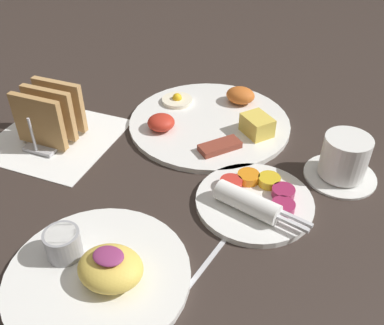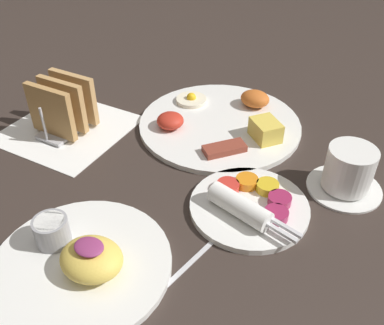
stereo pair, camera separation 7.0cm
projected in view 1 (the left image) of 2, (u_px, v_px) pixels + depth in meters
ground_plane at (127, 183)px, 0.71m from camera, size 3.00×3.00×0.00m
napkin_flat at (56, 138)px, 0.81m from camera, size 0.22×0.22×0.00m
plate_breakfast at (211, 120)px, 0.85m from camera, size 0.32×0.32×0.05m
plate_condiments at (255, 199)px, 0.66m from camera, size 0.19×0.18×0.04m
plate_foreground at (97, 270)px, 0.55m from camera, size 0.24×0.24×0.06m
toast_rack at (50, 115)px, 0.78m from camera, size 0.10×0.12×0.10m
coffee_cup at (344, 160)px, 0.70m from camera, size 0.12×0.12×0.08m
teaspoon at (218, 247)px, 0.59m from camera, size 0.04×0.13×0.01m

